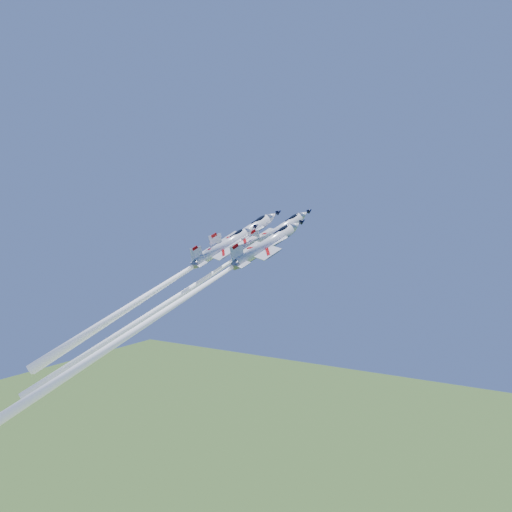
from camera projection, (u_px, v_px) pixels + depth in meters
The scene contains 4 objects.
jet_lead at pixel (187, 290), 108.62m from camera, with size 26.39×42.21×44.10m.
jet_left at pixel (173, 279), 109.69m from camera, with size 23.77×37.30×37.15m.
jet_right at pixel (163, 312), 98.74m from camera, with size 27.44×43.77×45.10m.
jet_slot at pixel (158, 288), 104.17m from camera, with size 20.61×32.30×32.12m.
Camera 1 is at (58.06, -94.46, 113.75)m, focal length 40.00 mm.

